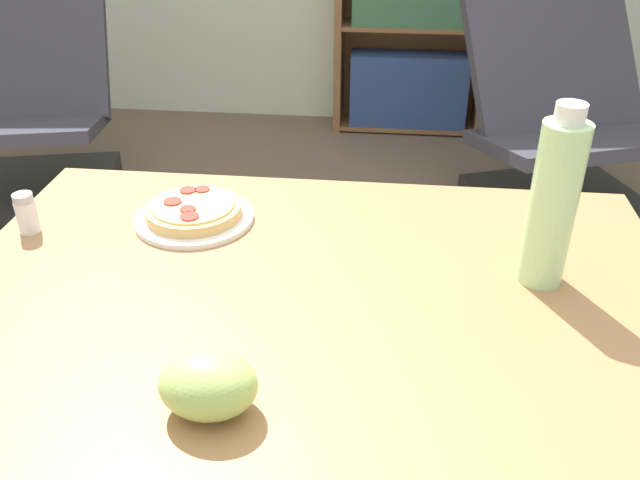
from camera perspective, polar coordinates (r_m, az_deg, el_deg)
dining_table at (r=1.09m, az=-0.85°, el=-9.26°), size 1.14×0.82×0.73m
pizza_on_plate at (r=1.25m, az=-10.58°, el=2.26°), size 0.22×0.22×0.04m
grape_bunch at (r=0.83m, az=-9.31°, el=-11.92°), size 0.12×0.10×0.08m
drink_bottle at (r=1.06m, az=19.04°, el=3.01°), size 0.07×0.07×0.29m
salt_shaker at (r=1.29m, az=-23.40°, el=2.16°), size 0.04×0.04×0.07m
lounge_chair_near at (r=3.06m, az=-23.49°, el=8.16°), size 0.82×0.90×0.88m
lounge_chair_far at (r=2.85m, az=19.54°, el=7.40°), size 0.87×0.95×0.88m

